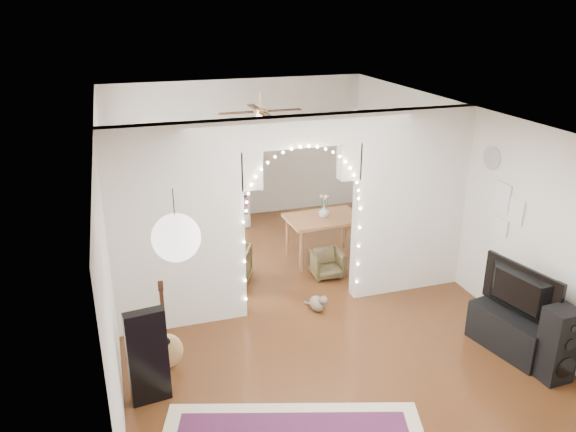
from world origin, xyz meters
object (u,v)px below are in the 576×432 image
object	(u,v)px
acoustic_guitar	(165,337)
dining_chair_right	(326,264)
dining_table	(324,221)
floor_speaker	(558,345)
media_console	(509,332)
dining_chair_left	(229,266)
bookcase	(214,196)

from	to	relation	value
acoustic_guitar	dining_chair_right	world-z (taller)	acoustic_guitar
dining_table	dining_chair_right	world-z (taller)	dining_table
acoustic_guitar	floor_speaker	distance (m)	4.45
floor_speaker	media_console	world-z (taller)	floor_speaker
acoustic_guitar	dining_chair_left	distance (m)	2.22
dining_chair_left	media_console	bearing A→B (deg)	-19.79
floor_speaker	dining_chair_right	bearing A→B (deg)	112.65
acoustic_guitar	floor_speaker	size ratio (longest dim) A/B	1.08
bookcase	dining_chair_left	xyz separation A→B (m)	(-0.20, -2.23, -0.39)
dining_chair_left	acoustic_guitar	bearing A→B (deg)	-97.27
acoustic_guitar	dining_table	size ratio (longest dim) A/B	0.79
floor_speaker	media_console	size ratio (longest dim) A/B	0.90
media_console	acoustic_guitar	bearing A→B (deg)	155.52
dining_chair_right	floor_speaker	bearing A→B (deg)	-62.28
floor_speaker	dining_table	distance (m)	4.02
acoustic_guitar	dining_chair_left	world-z (taller)	acoustic_guitar
media_console	bookcase	xyz separation A→B (m)	(-2.69, 5.01, 0.42)
acoustic_guitar	media_console	size ratio (longest dim) A/B	0.98
dining_chair_left	dining_chair_right	size ratio (longest dim) A/B	1.33
dining_table	dining_chair_right	size ratio (longest dim) A/B	2.62
floor_speaker	bookcase	size ratio (longest dim) A/B	0.67
acoustic_guitar	floor_speaker	xyz separation A→B (m)	(4.17, -1.53, 0.02)
bookcase	dining_chair_left	size ratio (longest dim) A/B	2.15
dining_table	dining_chair_left	bearing A→B (deg)	-169.99
acoustic_guitar	bookcase	distance (m)	4.34
floor_speaker	bookcase	world-z (taller)	bookcase
acoustic_guitar	dining_chair_left	xyz separation A→B (m)	(1.15, 1.89, -0.14)
dining_chair_left	floor_speaker	bearing A→B (deg)	-24.40
floor_speaker	dining_table	size ratio (longest dim) A/B	0.73
floor_speaker	media_console	bearing A→B (deg)	98.69
dining_table	dining_chair_right	distance (m)	0.77
acoustic_guitar	floor_speaker	bearing A→B (deg)	-18.90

